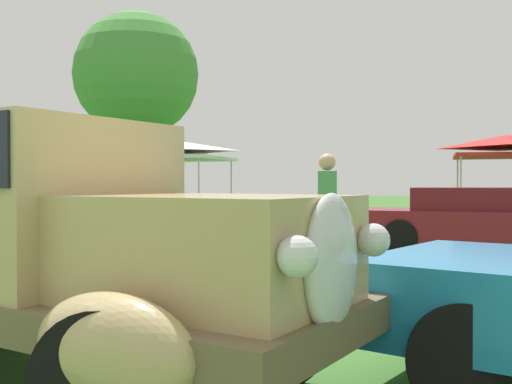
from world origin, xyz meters
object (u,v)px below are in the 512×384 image
object	(u,v)px
feature_pickup_truck	(49,251)
canopy_tent_center_field	(506,145)
canopy_tent_left_field	(172,149)
show_car_skyblue	(101,214)
spectator_between_cars	(327,213)
show_car_burgundy	(471,221)

from	to	relation	value
feature_pickup_truck	canopy_tent_center_field	size ratio (longest dim) A/B	1.54
canopy_tent_left_field	canopy_tent_center_field	distance (m)	10.27
show_car_skyblue	spectator_between_cars	size ratio (longest dim) A/B	2.57
show_car_burgundy	canopy_tent_left_field	distance (m)	11.15
show_car_burgundy	spectator_between_cars	xyz separation A→B (m)	(-2.00, -4.18, 0.31)
show_car_burgundy	canopy_tent_left_field	size ratio (longest dim) A/B	1.26
feature_pickup_truck	show_car_skyblue	world-z (taller)	feature_pickup_truck
feature_pickup_truck	spectator_between_cars	xyz separation A→B (m)	(1.07, 4.50, 0.05)
canopy_tent_left_field	show_car_burgundy	bearing A→B (deg)	-35.92
canopy_tent_left_field	canopy_tent_center_field	xyz separation A→B (m)	(10.25, 0.72, -0.00)
show_car_skyblue	canopy_tent_center_field	size ratio (longest dim) A/B	1.50
feature_pickup_truck	show_car_skyblue	xyz separation A→B (m)	(-4.99, 9.16, -0.26)
spectator_between_cars	feature_pickup_truck	bearing A→B (deg)	-103.32
show_car_skyblue	show_car_burgundy	distance (m)	8.07
feature_pickup_truck	show_car_skyblue	distance (m)	10.43
feature_pickup_truck	canopy_tent_center_field	xyz separation A→B (m)	(4.41, 15.86, 1.56)
spectator_between_cars	canopy_tent_left_field	world-z (taller)	canopy_tent_left_field
feature_pickup_truck	spectator_between_cars	size ratio (longest dim) A/B	2.63
show_car_burgundy	spectator_between_cars	bearing A→B (deg)	-115.61
show_car_skyblue	canopy_tent_left_field	bearing A→B (deg)	98.13
spectator_between_cars	canopy_tent_center_field	distance (m)	11.93
show_car_skyblue	canopy_tent_left_field	size ratio (longest dim) A/B	1.29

